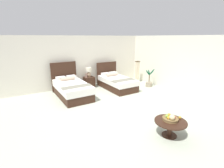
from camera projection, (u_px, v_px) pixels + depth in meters
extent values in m
cube|color=#B1BAA4|center=(119.00, 107.00, 5.99)|extent=(10.10, 10.09, 0.02)
cube|color=silver|center=(84.00, 61.00, 8.33)|extent=(10.10, 0.12, 2.52)
cube|color=silver|center=(174.00, 64.00, 7.57)|extent=(0.12, 5.69, 2.52)
cube|color=#361F14|center=(73.00, 93.00, 6.94)|extent=(1.13, 2.11, 0.33)
cube|color=silver|center=(72.00, 86.00, 6.86)|extent=(1.17, 2.15, 0.28)
cube|color=#361F14|center=(64.00, 77.00, 7.68)|extent=(1.17, 0.08, 1.35)
cube|color=white|center=(61.00, 78.00, 7.32)|extent=(0.40, 0.31, 0.14)
cube|color=white|center=(71.00, 77.00, 7.56)|extent=(0.40, 0.31, 0.14)
cylinder|color=#C8AE97|center=(68.00, 79.00, 7.25)|extent=(0.60, 0.16, 0.15)
cube|color=gray|center=(77.00, 86.00, 6.34)|extent=(1.15, 0.39, 0.01)
cube|color=#361F14|center=(117.00, 86.00, 8.04)|extent=(1.11, 2.00, 0.32)
cube|color=silver|center=(117.00, 80.00, 7.97)|extent=(1.15, 2.04, 0.23)
cube|color=#361F14|center=(107.00, 73.00, 8.75)|extent=(1.15, 0.08, 1.19)
cube|color=white|center=(106.00, 74.00, 8.39)|extent=(0.39, 0.31, 0.14)
cube|color=white|center=(113.00, 73.00, 8.63)|extent=(0.39, 0.31, 0.14)
cylinder|color=#C8AE97|center=(112.00, 75.00, 8.31)|extent=(0.59, 0.16, 0.15)
cube|color=gray|center=(123.00, 80.00, 7.52)|extent=(1.14, 0.43, 0.01)
cube|color=#361F14|center=(89.00, 82.00, 8.24)|extent=(0.48, 0.44, 0.54)
sphere|color=tan|center=(91.00, 82.00, 8.03)|extent=(0.02, 0.02, 0.02)
cylinder|color=tan|center=(89.00, 77.00, 8.18)|extent=(0.16, 0.16, 0.02)
ellipsoid|color=tan|center=(89.00, 74.00, 8.15)|extent=(0.21, 0.21, 0.21)
cylinder|color=#99844C|center=(89.00, 72.00, 8.11)|extent=(0.02, 0.02, 0.04)
cylinder|color=beige|center=(89.00, 70.00, 8.08)|extent=(0.30, 0.30, 0.19)
cylinder|color=#947162|center=(86.00, 76.00, 8.04)|extent=(0.11, 0.11, 0.19)
torus|color=#947162|center=(86.00, 74.00, 8.01)|extent=(0.10, 0.10, 0.01)
cylinder|color=#361F14|center=(169.00, 135.00, 4.25)|extent=(0.38, 0.38, 0.02)
cylinder|color=#361F14|center=(170.00, 129.00, 4.20)|extent=(0.13, 0.13, 0.38)
cylinder|color=#361F14|center=(171.00, 122.00, 4.15)|extent=(0.80, 0.80, 0.04)
cylinder|color=olive|center=(170.00, 119.00, 4.17)|extent=(0.38, 0.38, 0.07)
torus|color=olive|center=(170.00, 118.00, 4.16)|extent=(0.40, 0.40, 0.02)
sphere|color=#83B746|center=(167.00, 116.00, 4.18)|extent=(0.08, 0.08, 0.08)
sphere|color=gold|center=(168.00, 118.00, 4.10)|extent=(0.07, 0.07, 0.07)
sphere|color=beige|center=(172.00, 117.00, 4.06)|extent=(0.14, 0.14, 0.14)
sphere|color=red|center=(174.00, 117.00, 4.12)|extent=(0.08, 0.08, 0.08)
sphere|color=#BB412A|center=(173.00, 116.00, 4.20)|extent=(0.08, 0.08, 0.08)
sphere|color=orange|center=(169.00, 115.00, 4.23)|extent=(0.09, 0.09, 0.09)
sphere|color=gold|center=(180.00, 117.00, 4.25)|extent=(0.07, 0.07, 0.07)
cube|color=#36250F|center=(137.00, 82.00, 9.24)|extent=(0.20, 0.20, 0.03)
cube|color=beige|center=(137.00, 72.00, 9.08)|extent=(0.16, 0.16, 1.13)
cube|color=#36250F|center=(138.00, 61.00, 8.92)|extent=(0.20, 0.20, 0.02)
cylinder|color=gray|center=(149.00, 84.00, 8.44)|extent=(0.32, 0.32, 0.22)
cylinder|color=brown|center=(149.00, 79.00, 8.36)|extent=(0.04, 0.04, 0.38)
ellipsoid|color=#1A5234|center=(151.00, 73.00, 8.34)|extent=(0.29, 0.06, 0.28)
ellipsoid|color=#1A5234|center=(149.00, 72.00, 8.40)|extent=(0.18, 0.27, 0.29)
ellipsoid|color=#1A5234|center=(148.00, 73.00, 8.32)|extent=(0.15, 0.22, 0.29)
ellipsoid|color=#1A5234|center=(148.00, 73.00, 8.24)|extent=(0.24, 0.09, 0.28)
ellipsoid|color=#1A5234|center=(150.00, 74.00, 8.17)|extent=(0.17, 0.26, 0.25)
ellipsoid|color=#1A5234|center=(152.00, 72.00, 8.20)|extent=(0.16, 0.26, 0.38)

